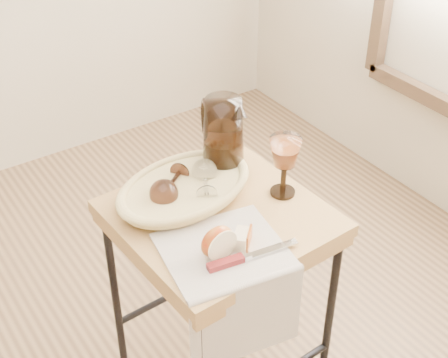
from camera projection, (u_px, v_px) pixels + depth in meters
side_table at (220, 300)px, 1.88m from camera, size 0.54×0.54×0.65m
tea_towel at (224, 250)px, 1.56m from camera, size 0.33×0.31×0.01m
bread_basket at (185, 191)px, 1.72m from camera, size 0.39×0.30×0.05m
goblet_lying_a at (171, 184)px, 1.71m from camera, size 0.15×0.14×0.08m
goblet_lying_b at (205, 181)px, 1.72m from camera, size 0.12×0.14×0.07m
pitcher at (223, 137)px, 1.78m from camera, size 0.24×0.29×0.27m
wine_goblet at (284, 166)px, 1.71m from camera, size 0.11×0.11×0.18m
apple_half at (217, 241)px, 1.52m from camera, size 0.09×0.05×0.08m
apple_wedge at (241, 239)px, 1.56m from camera, size 0.06×0.06×0.04m
table_knife at (250, 255)px, 1.53m from camera, size 0.23×0.06×0.02m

